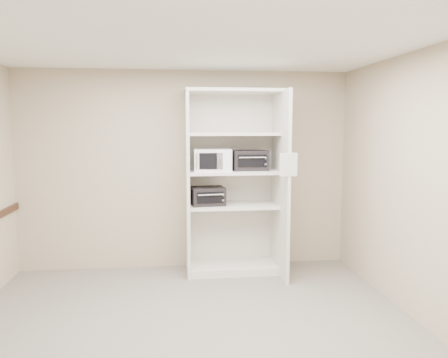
{
  "coord_description": "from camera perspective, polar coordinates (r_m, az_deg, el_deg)",
  "views": [
    {
      "loc": [
        -0.15,
        -3.99,
        1.94
      ],
      "look_at": [
        0.47,
        1.43,
        1.29
      ],
      "focal_mm": 35.0,
      "sensor_mm": 36.0,
      "label": 1
    }
  ],
  "objects": [
    {
      "name": "floor",
      "position": [
        4.44,
        -4.14,
        -19.15
      ],
      "size": [
        4.5,
        4.0,
        0.01
      ],
      "primitive_type": "cube",
      "color": "#605C52",
      "rests_on": "ground"
    },
    {
      "name": "wall_right",
      "position": [
        4.69,
        24.32,
        -1.03
      ],
      "size": [
        0.02,
        4.0,
        2.7
      ],
      "primitive_type": "cube",
      "color": "tan",
      "rests_on": "ground"
    },
    {
      "name": "toaster_oven_lower",
      "position": [
        5.73,
        -2.13,
        -2.24
      ],
      "size": [
        0.46,
        0.37,
        0.24
      ],
      "primitive_type": "cube",
      "rotation": [
        0.0,
        0.0,
        0.13
      ],
      "color": "black",
      "rests_on": "shelving_unit"
    },
    {
      "name": "toaster_oven_upper",
      "position": [
        5.8,
        3.37,
        2.47
      ],
      "size": [
        0.46,
        0.35,
        0.26
      ],
      "primitive_type": "cube",
      "rotation": [
        0.0,
        0.0,
        0.02
      ],
      "color": "black",
      "rests_on": "shelving_unit"
    },
    {
      "name": "wall_back",
      "position": [
        6.02,
        -5.07,
        1.16
      ],
      "size": [
        4.5,
        0.02,
        2.7
      ],
      "primitive_type": "cube",
      "color": "tan",
      "rests_on": "ground"
    },
    {
      "name": "ceiling",
      "position": [
        4.06,
        -4.49,
        17.57
      ],
      "size": [
        4.5,
        4.0,
        0.01
      ],
      "primitive_type": "cube",
      "color": "white"
    },
    {
      "name": "wall_front",
      "position": [
        2.08,
        -2.06,
        -9.76
      ],
      "size": [
        4.5,
        0.02,
        2.7
      ],
      "primitive_type": "cube",
      "color": "tan",
      "rests_on": "ground"
    },
    {
      "name": "shelving_unit",
      "position": [
        5.8,
        1.61,
        -1.2
      ],
      "size": [
        1.24,
        0.92,
        2.42
      ],
      "color": "silver",
      "rests_on": "floor"
    },
    {
      "name": "microwave",
      "position": [
        5.68,
        -1.49,
        2.5
      ],
      "size": [
        0.49,
        0.39,
        0.29
      ],
      "primitive_type": "cube",
      "rotation": [
        0.0,
        0.0,
        -0.05
      ],
      "color": "white",
      "rests_on": "shelving_unit"
    },
    {
      "name": "paper_sign",
      "position": [
        5.26,
        8.44,
        1.87
      ],
      "size": [
        0.21,
        0.03,
        0.27
      ],
      "primitive_type": "cube",
      "rotation": [
        0.0,
        0.0,
        0.09
      ],
      "color": "white",
      "rests_on": "shelving_unit"
    }
  ]
}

